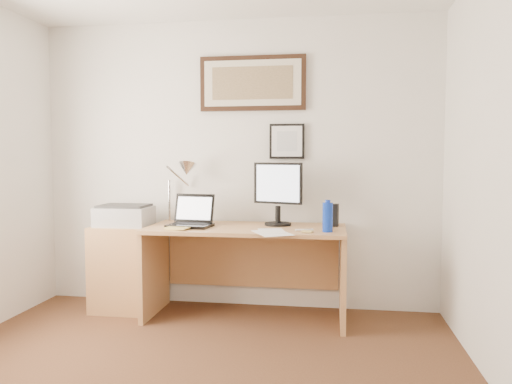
% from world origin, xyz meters
% --- Properties ---
extents(wall_back, '(3.50, 0.02, 2.50)m').
position_xyz_m(wall_back, '(0.00, 2.00, 1.25)').
color(wall_back, white).
rests_on(wall_back, ground).
extents(side_cabinet, '(0.50, 0.40, 0.73)m').
position_xyz_m(side_cabinet, '(-0.92, 1.68, 0.36)').
color(side_cabinet, '#AD7948').
rests_on(side_cabinet, floor).
extents(water_bottle, '(0.08, 0.08, 0.22)m').
position_xyz_m(water_bottle, '(0.81, 1.46, 0.86)').
color(water_bottle, '#0D2FB0').
rests_on(water_bottle, desk).
extents(bottle_cap, '(0.04, 0.04, 0.02)m').
position_xyz_m(bottle_cap, '(0.81, 1.46, 0.98)').
color(bottle_cap, '#0D2FB0').
rests_on(bottle_cap, water_bottle).
extents(speaker, '(0.09, 0.08, 0.18)m').
position_xyz_m(speaker, '(0.85, 1.77, 0.84)').
color(speaker, black).
rests_on(speaker, desk).
extents(paper_sheet_a, '(0.36, 0.40, 0.00)m').
position_xyz_m(paper_sheet_a, '(0.40, 1.34, 0.75)').
color(paper_sheet_a, white).
rests_on(paper_sheet_a, desk).
extents(paper_sheet_b, '(0.25, 0.31, 0.00)m').
position_xyz_m(paper_sheet_b, '(0.39, 1.42, 0.75)').
color(paper_sheet_b, white).
rests_on(paper_sheet_b, desk).
extents(sticky_pad, '(0.09, 0.09, 0.01)m').
position_xyz_m(sticky_pad, '(0.66, 1.42, 0.76)').
color(sticky_pad, '#DEC069').
rests_on(sticky_pad, desk).
extents(marker_pen, '(0.14, 0.06, 0.02)m').
position_xyz_m(marker_pen, '(0.63, 1.48, 0.76)').
color(marker_pen, white).
rests_on(marker_pen, desk).
extents(book, '(0.23, 0.28, 0.02)m').
position_xyz_m(book, '(-0.43, 1.49, 0.76)').
color(book, '#CFB861').
rests_on(book, desk).
extents(desk, '(1.60, 0.70, 0.75)m').
position_xyz_m(desk, '(0.15, 1.72, 0.51)').
color(desk, '#AD7948').
rests_on(desk, floor).
extents(laptop, '(0.37, 0.33, 0.26)m').
position_xyz_m(laptop, '(-0.30, 1.60, 0.81)').
color(laptop, black).
rests_on(laptop, desk).
extents(lcd_monitor, '(0.41, 0.22, 0.52)m').
position_xyz_m(lcd_monitor, '(0.40, 1.76, 1.04)').
color(lcd_monitor, black).
rests_on(lcd_monitor, desk).
extents(printer, '(0.44, 0.34, 0.18)m').
position_xyz_m(printer, '(-0.91, 1.69, 0.82)').
color(printer, '#A8A8AA').
rests_on(printer, side_cabinet).
extents(desk_lamp, '(0.29, 0.27, 0.53)m').
position_xyz_m(desk_lamp, '(-0.41, 1.81, 1.19)').
color(desk_lamp, silver).
rests_on(desk_lamp, desk).
extents(picture_large, '(0.92, 0.04, 0.47)m').
position_xyz_m(picture_large, '(0.15, 1.97, 1.95)').
color(picture_large, black).
rests_on(picture_large, wall_back).
extents(picture_small, '(0.30, 0.03, 0.30)m').
position_xyz_m(picture_small, '(0.45, 1.97, 1.45)').
color(picture_small, black).
rests_on(picture_small, wall_back).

